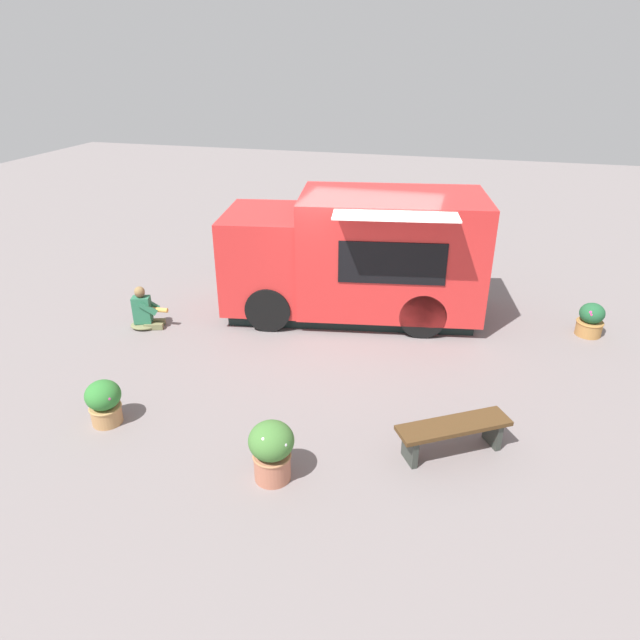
{
  "coord_description": "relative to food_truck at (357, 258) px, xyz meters",
  "views": [
    {
      "loc": [
        1.71,
        -9.5,
        4.87
      ],
      "look_at": [
        -0.45,
        -1.43,
        0.84
      ],
      "focal_mm": 31.56,
      "sensor_mm": 36.0,
      "label": 1
    }
  ],
  "objects": [
    {
      "name": "planter_flowering_far",
      "position": [
        -0.01,
        -5.1,
        -0.74
      ],
      "size": [
        0.57,
        0.57,
        0.81
      ],
      "color": "#B26850",
      "rests_on": "ground_plane"
    },
    {
      "name": "ground_plane",
      "position": [
        0.29,
        -0.78,
        -1.18
      ],
      "size": [
        40.0,
        40.0,
        0.0
      ],
      "primitive_type": "plane",
      "color": "gray"
    },
    {
      "name": "person_customer",
      "position": [
        -3.79,
        -1.7,
        -0.86
      ],
      "size": [
        0.79,
        0.57,
        0.85
      ],
      "color": "olive",
      "rests_on": "ground_plane"
    },
    {
      "name": "planter_flowering_side",
      "position": [
        -2.71,
        -4.61,
        -0.82
      ],
      "size": [
        0.5,
        0.5,
        0.68
      ],
      "color": "#B2804E",
      "rests_on": "ground_plane"
    },
    {
      "name": "plaza_bench",
      "position": [
        2.14,
        -4.01,
        -0.83
      ],
      "size": [
        1.51,
        1.15,
        0.46
      ],
      "color": "#4F351B",
      "rests_on": "ground_plane"
    },
    {
      "name": "food_truck",
      "position": [
        0.0,
        0.0,
        0.0
      ],
      "size": [
        5.22,
        3.09,
        2.44
      ],
      "color": "red",
      "rests_on": "ground_plane"
    },
    {
      "name": "planter_flowering_near",
      "position": [
        4.45,
        0.18,
        -0.87
      ],
      "size": [
        0.49,
        0.49,
        0.64
      ],
      "color": "#AF7A40",
      "rests_on": "ground_plane"
    }
  ]
}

